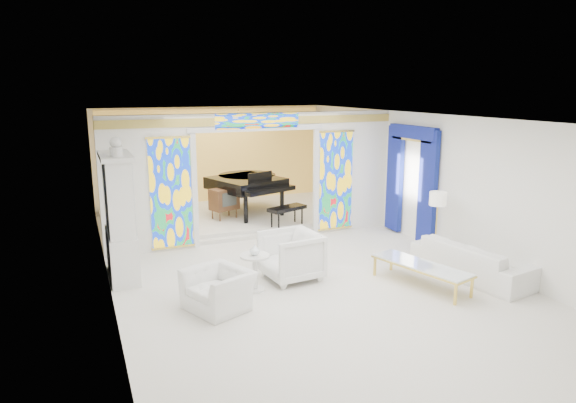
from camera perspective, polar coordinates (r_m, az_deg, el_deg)
name	(u,v)px	position (r m, az deg, el deg)	size (l,w,h in m)	color
floor	(290,265)	(10.62, 0.21, -7.04)	(12.00, 12.00, 0.00)	silver
ceiling	(290,117)	(10.02, 0.23, 9.34)	(7.00, 12.00, 0.02)	white
wall_back	(214,157)	(15.84, -8.27, 4.95)	(7.00, 0.02, 3.00)	white
wall_front	(538,312)	(5.45, 26.02, -11.02)	(7.00, 0.02, 3.00)	white
wall_left	(104,209)	(9.46, -19.73, -0.79)	(0.02, 12.00, 3.00)	white
wall_right	(433,181)	(11.99, 15.83, 2.17)	(0.02, 12.00, 3.00)	white
partition_wall	(257,171)	(12.02, -3.48, 3.40)	(7.00, 0.22, 3.00)	white
stained_glass_left	(171,193)	(11.49, -12.89, 0.88)	(0.90, 0.04, 2.40)	gold
stained_glass_right	(336,181)	(12.79, 5.32, 2.31)	(0.90, 0.04, 2.40)	gold
stained_glass_transom	(258,121)	(11.79, -3.39, 8.93)	(2.00, 0.04, 0.34)	gold
alcove_platform	(233,216)	(14.30, -6.18, -1.57)	(6.80, 3.80, 0.18)	silver
gold_curtain_back	(215,157)	(15.73, -8.16, 4.90)	(6.70, 0.10, 2.90)	#FEC558
chandelier	(239,126)	(13.87, -5.50, 8.32)	(0.48, 0.48, 0.30)	#DFBD4E
blue_drapes	(411,173)	(12.47, 13.51, 3.05)	(0.14, 1.85, 2.65)	navy
china_cabinet	(120,218)	(10.13, -18.19, -1.76)	(0.56, 1.46, 2.72)	silver
armchair_left	(218,290)	(8.59, -7.76, -9.67)	(1.01, 0.89, 0.66)	white
armchair_right	(291,256)	(9.72, 0.32, -6.05)	(0.98, 1.01, 0.92)	silver
sofa	(472,260)	(10.47, 19.79, -6.13)	(2.35, 0.92, 0.69)	white
side_table	(255,267)	(9.23, -3.70, -7.29)	(0.55, 0.55, 0.66)	silver
vase	(255,250)	(9.12, -3.73, -5.35)	(0.18, 0.18, 0.19)	silver
coffee_table	(421,266)	(9.71, 14.58, -6.94)	(1.09, 1.99, 0.43)	white
floor_lamp	(438,202)	(11.13, 16.30, -0.05)	(0.39, 0.39, 1.44)	#DFBD4E
grand_piano	(248,183)	(14.10, -4.45, 2.09)	(2.25, 3.42, 1.23)	black
tv_console	(224,199)	(13.55, -7.11, 0.26)	(0.81, 0.68, 0.80)	#52321D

